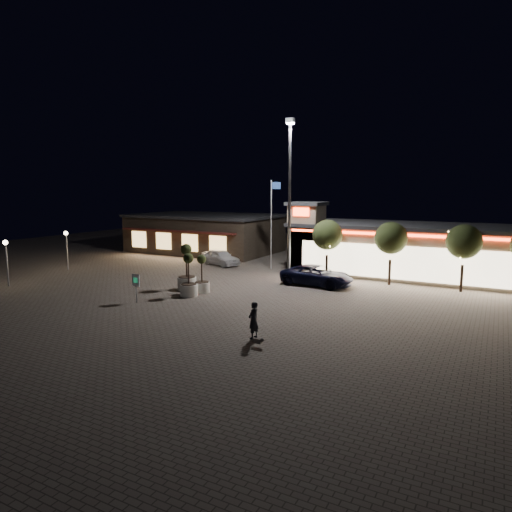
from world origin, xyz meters
The scene contains 18 objects.
ground centered at (0.00, 0.00, 0.00)m, with size 90.00×90.00×0.00m, color #62594F.
retail_building centered at (9.51, 15.82, 2.21)m, with size 20.40×8.40×6.10m.
restaurant_building centered at (-14.00, 19.97, 2.16)m, with size 16.40×11.00×4.30m.
floodlight_pole centered at (2.00, 8.00, 7.02)m, with size 0.60×0.40×12.38m.
flagpole centered at (-1.90, 13.00, 4.74)m, with size 0.95×0.10×8.00m.
lamp_post_west centered at (-18.00, 4.00, 2.46)m, with size 0.36×0.36×3.48m.
lamp_post_south centered at (-16.00, -3.00, 2.46)m, with size 0.36×0.36×3.48m.
string_tree_a centered at (4.00, 11.00, 3.56)m, with size 2.42×2.42×4.79m.
string_tree_b centered at (9.00, 11.00, 3.56)m, with size 2.42×2.42×4.79m.
string_tree_c centered at (14.00, 11.00, 3.56)m, with size 2.42×2.42×4.79m.
pickup_truck centered at (4.23, 8.19, 0.76)m, with size 2.52×5.46×1.52m, color black.
white_sedan centered at (-7.22, 12.61, 0.76)m, with size 1.80×4.48×1.53m, color silver.
pedestrian centered at (5.88, -4.87, 0.91)m, with size 0.66×0.43×1.82m, color black.
dog centered at (6.68, -5.82, 0.30)m, with size 0.56×0.22×0.30m.
planter_left centered at (-3.55, 2.40, 1.03)m, with size 1.36×1.36×3.34m.
planter_mid centered at (-2.22, 0.85, 0.91)m, with size 1.20×1.20×2.95m.
planter_right centered at (-2.04, 2.13, 0.83)m, with size 1.10×1.10×2.69m.
valet_sign centered at (-4.12, -2.20, 1.30)m, with size 0.61×0.09×1.85m.
Camera 1 is at (16.10, -23.71, 7.23)m, focal length 32.00 mm.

